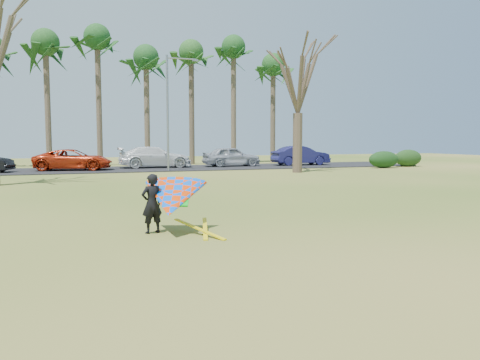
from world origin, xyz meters
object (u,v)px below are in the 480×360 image
object	(u,v)px
streetlight	(170,107)
car_2	(73,160)
car_4	(231,156)
kite_flyer	(171,199)
car_3	(155,157)
car_5	(301,155)
bare_tree_right	(298,74)

from	to	relation	value
streetlight	car_2	distance (m)	7.88
car_4	kite_flyer	xyz separation A→B (m)	(-10.16, -24.99, -0.01)
car_3	car_5	size ratio (longest dim) A/B	1.14
car_2	car_5	world-z (taller)	car_5
car_3	car_4	distance (m)	6.15
car_3	kite_flyer	distance (m)	25.63
car_3	bare_tree_right	bearing A→B (deg)	-131.82
kite_flyer	car_3	bearing A→B (deg)	80.98
streetlight	car_2	size ratio (longest dim) A/B	1.51
car_4	kite_flyer	size ratio (longest dim) A/B	1.95
kite_flyer	car_4	bearing A→B (deg)	67.87
bare_tree_right	streetlight	distance (m)	9.05
car_3	kite_flyer	size ratio (longest dim) A/B	2.33
streetlight	car_4	xyz separation A→B (m)	(5.74, 3.57, -3.61)
car_2	car_3	bearing A→B (deg)	-68.40
car_2	car_5	bearing A→B (deg)	-77.25
car_5	kite_flyer	world-z (taller)	kite_flyer
bare_tree_right	streetlight	bearing A→B (deg)	152.97
bare_tree_right	car_3	size ratio (longest dim) A/B	1.65
car_2	kite_flyer	xyz separation A→B (m)	(1.95, -24.27, 0.04)
bare_tree_right	car_4	xyz separation A→B (m)	(-2.10, 7.57, -5.71)
car_2	car_3	xyz separation A→B (m)	(5.96, 1.05, 0.07)
bare_tree_right	car_3	distance (m)	12.75
bare_tree_right	kite_flyer	xyz separation A→B (m)	(-12.26, -17.43, -5.73)
kite_flyer	car_5	bearing A→B (deg)	56.57
streetlight	car_4	bearing A→B (deg)	31.84
car_2	car_4	bearing A→B (deg)	-74.94
bare_tree_right	car_2	xyz separation A→B (m)	(-14.21, 6.84, -5.77)
car_4	car_5	distance (m)	6.11
streetlight	car_2	bearing A→B (deg)	155.97
streetlight	bare_tree_right	bearing A→B (deg)	-27.03
bare_tree_right	kite_flyer	distance (m)	22.07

